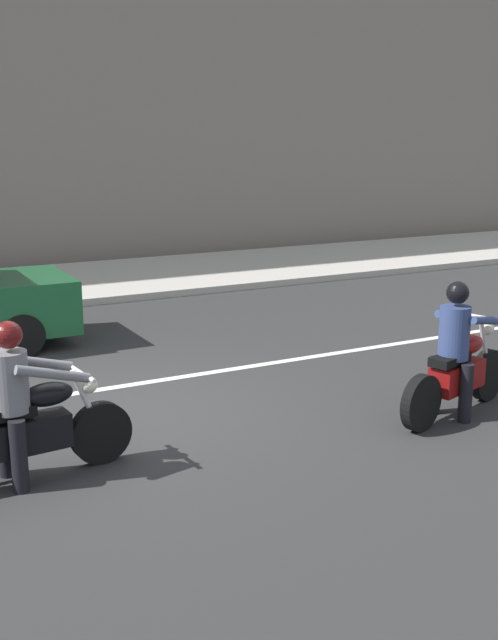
{
  "coord_description": "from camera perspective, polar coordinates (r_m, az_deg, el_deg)",
  "views": [
    {
      "loc": [
        -2.62,
        -8.13,
        3.09
      ],
      "look_at": [
        1.26,
        -0.88,
        1.14
      ],
      "focal_mm": 43.39,
      "sensor_mm": 36.0,
      "label": 1
    }
  ],
  "objects": [
    {
      "name": "motorcycle_with_rider_gray",
      "position": [
        7.35,
        -16.28,
        -6.82
      ],
      "size": [
        2.05,
        0.7,
        1.52
      ],
      "color": "black",
      "rests_on": "ground_plane"
    },
    {
      "name": "motorcycle_with_rider_denim_blue",
      "position": [
        9.02,
        15.1,
        -2.93
      ],
      "size": [
        2.0,
        0.84,
        1.56
      ],
      "color": "black",
      "rests_on": "ground_plane"
    },
    {
      "name": "lane_marking_stripe",
      "position": [
        9.73,
        -15.29,
        -5.65
      ],
      "size": [
        18.0,
        0.14,
        0.01
      ],
      "primitive_type": "cube",
      "color": "silver",
      "rests_on": "ground_plane"
    },
    {
      "name": "ground_plane",
      "position": [
        9.08,
        -9.71,
        -6.76
      ],
      "size": [
        80.0,
        80.0,
        0.0
      ],
      "primitive_type": "plane",
      "color": "#2A2A2A"
    }
  ]
}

